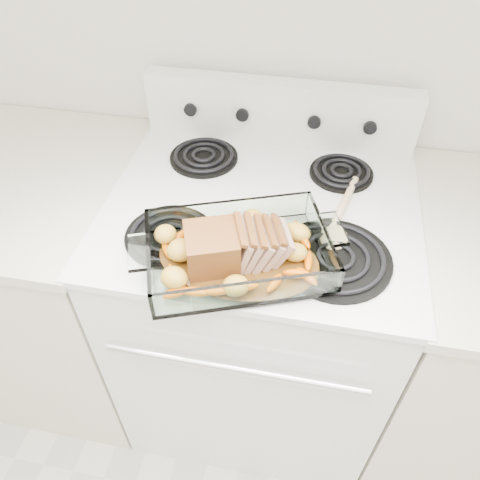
% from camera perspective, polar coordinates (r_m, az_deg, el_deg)
% --- Properties ---
extents(electric_range, '(0.78, 0.70, 1.12)m').
position_cam_1_polar(electric_range, '(1.51, 2.12, -8.70)').
color(electric_range, white).
rests_on(electric_range, ground).
extents(counter_left, '(0.58, 0.68, 0.93)m').
position_cam_1_polar(counter_left, '(1.71, -20.58, -5.06)').
color(counter_left, silver).
rests_on(counter_left, ground).
extents(counter_right, '(0.58, 0.68, 0.93)m').
position_cam_1_polar(counter_right, '(1.61, 26.60, -11.79)').
color(counter_right, silver).
rests_on(counter_right, ground).
extents(baking_dish, '(0.38, 0.25, 0.07)m').
position_cam_1_polar(baking_dish, '(1.01, -0.22, -1.94)').
color(baking_dish, white).
rests_on(baking_dish, electric_range).
extents(pork_roast, '(0.22, 0.11, 0.09)m').
position_cam_1_polar(pork_roast, '(0.99, -1.45, -0.57)').
color(pork_roast, brown).
rests_on(pork_roast, baking_dish).
extents(roast_vegetables, '(0.34, 0.19, 0.04)m').
position_cam_1_polar(roast_vegetables, '(1.02, -0.05, -0.22)').
color(roast_vegetables, '#DC5F00').
rests_on(roast_vegetables, baking_dish).
extents(wooden_spoon, '(0.08, 0.27, 0.02)m').
position_cam_1_polar(wooden_spoon, '(1.13, 12.00, 2.13)').
color(wooden_spoon, beige).
rests_on(wooden_spoon, electric_range).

